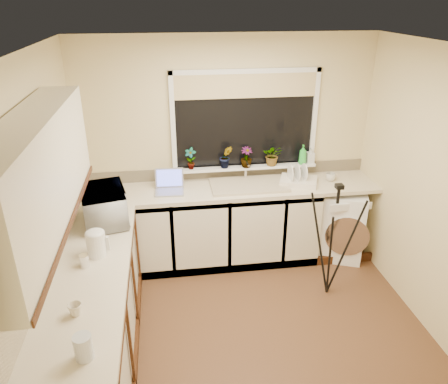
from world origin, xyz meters
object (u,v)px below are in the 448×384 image
Objects in this scene: plant_c at (246,157)px; microwave at (104,206)px; plant_b at (226,157)px; cup_back at (331,177)px; steel_jar at (84,261)px; kettle at (96,244)px; soap_bottle_green at (303,155)px; laptop at (169,185)px; soap_bottle_clear at (310,155)px; dish_rack at (298,181)px; glass_jug at (83,347)px; washing_machine at (337,222)px; plant_a at (191,159)px; tripod at (333,241)px; cup_left at (75,310)px; plant_d at (273,155)px.

microwave is at bearing -151.93° from plant_c.
plant_b is 1.19m from cup_back.
cup_back is at bearing 28.30° from steel_jar.
steel_jar is at bearing -117.05° from kettle.
plant_b is at bearing 179.57° from soap_bottle_green.
laptop is at bearing 62.73° from steel_jar.
soap_bottle_clear is at bearing 15.07° from soap_bottle_green.
soap_bottle_green is at bearing -164.93° from soap_bottle_clear.
glass_jug reaches higher than dish_rack.
soap_bottle_green is at bearing 169.65° from washing_machine.
plant_a is 1.08× the size of soap_bottle_green.
plant_a is (0.24, 0.20, 0.21)m from laptop.
tripod reaches higher than cup_left.
plant_c is at bearing -179.96° from soap_bottle_green.
plant_d is (-0.38, 0.97, 0.56)m from tripod.
kettle is at bearing -171.33° from tripod.
plant_a is at bearing 177.77° from plant_b.
washing_machine is at bearing -13.07° from plant_c.
plant_d reaches higher than cup_left.
plant_b is 0.23m from plant_c.
cup_left is (-1.81, -2.06, -0.23)m from plant_d.
dish_rack is at bearing 2.24° from laptop.
soap_bottle_green is at bearing 148.83° from cup_back.
plant_d is 2.75m from cup_left.
glass_jug is 0.87× the size of soap_bottle_clear.
microwave is 4.99× the size of cup_back.
microwave is (-2.49, -0.53, 0.65)m from washing_machine.
plant_c is at bearing 15.07° from laptop.
soap_bottle_green is (-0.04, 0.96, 0.56)m from tripod.
soap_bottle_green is 2.45× the size of cup_left.
tripod is 1.19m from plant_d.
laptop is 1.24× the size of plant_b.
soap_bottle_green is at bearing 90.72° from tripod.
kettle is 0.17m from steel_jar.
dish_rack is at bearing -40.70° from plant_d.
soap_bottle_green reaches higher than washing_machine.
steel_jar is 2.16m from plant_c.
dish_rack is (1.40, -0.02, -0.03)m from laptop.
washing_machine is 0.89m from soap_bottle_green.
steel_jar is at bearing -146.19° from soap_bottle_clear.
soap_bottle_clear is (1.35, 0.01, -0.03)m from plant_a.
tripod is 2.58m from glass_jug.
cup_left is at bearing -94.29° from kettle.
plant_b reaches higher than plant_c.
soap_bottle_clear reaches higher than dish_rack.
microwave is (-0.60, -0.59, 0.09)m from laptop.
dish_rack is at bearing -163.30° from washing_machine.
soap_bottle_clear is (-0.29, 0.27, 0.74)m from washing_machine.
glass_jug is (-2.08, -1.47, 0.37)m from tripod.
kettle is at bearing -129.15° from dish_rack.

